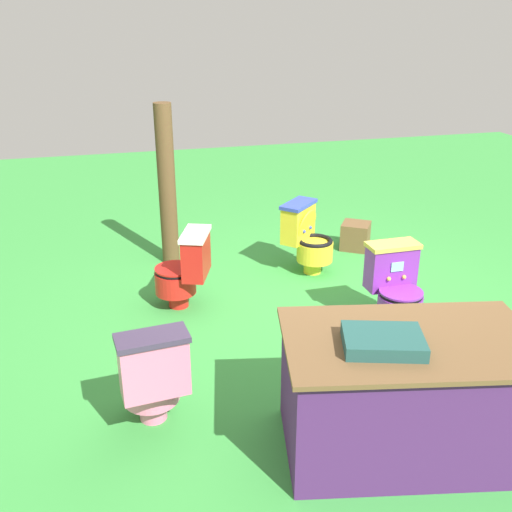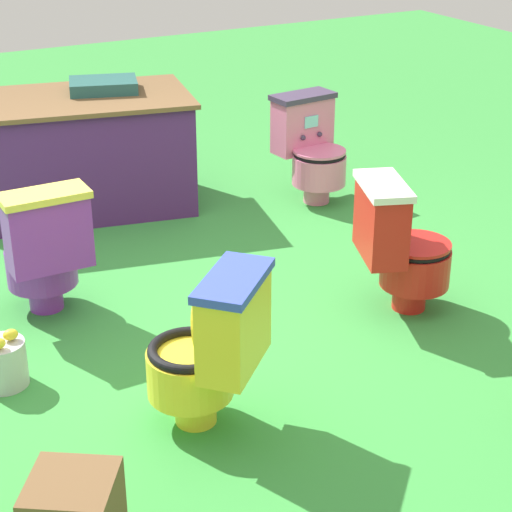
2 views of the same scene
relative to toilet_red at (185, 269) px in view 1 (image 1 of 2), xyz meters
The scene contains 9 objects.
ground 1.22m from the toilet_red, 160.65° to the left, with size 14.00×14.00×0.00m, color green.
toilet_red is the anchor object (origin of this frame).
toilet_yellow 1.41m from the toilet_red, 160.31° to the right, with size 0.63×0.63×0.73m.
toilet_purple 1.84m from the toilet_red, 153.44° to the left, with size 0.44×0.50×0.73m.
toilet_pink 1.66m from the toilet_red, 74.58° to the left, with size 0.45×0.53×0.73m.
vendor_table 2.42m from the toilet_red, 114.28° to the left, with size 1.60×1.14×0.85m.
wooden_post 1.19m from the toilet_red, 89.98° to the right, with size 0.18×0.18×1.68m, color brown.
small_crate 2.28m from the toilet_red, 155.96° to the right, with size 0.30×0.30×0.30m, color brown.
lemon_bucket 2.06m from the toilet_red, behind, with size 0.22×0.22×0.28m.
Camera 1 is at (1.70, 4.38, 2.49)m, focal length 40.99 mm.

